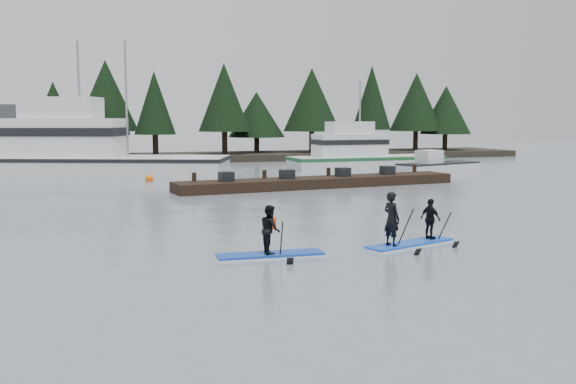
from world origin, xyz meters
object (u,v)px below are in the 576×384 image
object	(u,v)px
fishing_boat_medium	(362,162)
paddleboard_duo	(410,226)
paddleboard_solo	(270,238)
floating_dock	(319,182)
fishing_boat_large	(86,164)

from	to	relation	value
fishing_boat_medium	paddleboard_duo	xyz separation A→B (m)	(-11.56, -28.29, 0.11)
paddleboard_solo	floating_dock	bearing A→B (deg)	67.80
fishing_boat_medium	paddleboard_duo	size ratio (longest dim) A/B	3.80
floating_dock	fishing_boat_medium	bearing A→B (deg)	49.36
paddleboard_duo	fishing_boat_medium	bearing A→B (deg)	49.62
fishing_boat_large	paddleboard_solo	size ratio (longest dim) A/B	6.04
floating_dock	paddleboard_solo	distance (m)	18.41
fishing_boat_large	paddleboard_solo	xyz separation A→B (m)	(4.37, -28.35, -0.22)
fishing_boat_large	paddleboard_solo	distance (m)	28.68
floating_dock	paddleboard_solo	xyz separation A→B (m)	(-7.88, -16.63, 0.26)
fishing_boat_large	paddleboard_duo	world-z (taller)	fishing_boat_large
paddleboard_duo	fishing_boat_large	bearing A→B (deg)	89.20
paddleboard_solo	paddleboard_duo	xyz separation A→B (m)	(4.43, 0.17, 0.07)
fishing_boat_medium	paddleboard_solo	distance (m)	32.65
fishing_boat_large	fishing_boat_medium	world-z (taller)	fishing_boat_large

